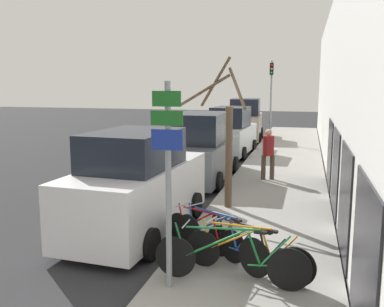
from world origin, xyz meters
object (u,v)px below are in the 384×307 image
(bicycle_2, at_px, (249,249))
(street_tree, at_px, (226,143))
(bicycle_1, at_px, (247,254))
(parked_car_3, at_px, (245,122))
(parked_car_2, at_px, (231,134))
(parked_car_0, at_px, (137,186))
(traffic_light, at_px, (271,90))
(signpost, at_px, (168,174))
(parked_car_1, at_px, (202,151))
(bicycle_4, at_px, (204,234))
(pedestrian_near, at_px, (268,151))
(bicycle_3, at_px, (219,240))
(bicycle_0, at_px, (230,260))

(bicycle_2, distance_m, street_tree, 4.12)
(bicycle_1, distance_m, parked_car_3, 18.89)
(parked_car_2, distance_m, parked_car_3, 5.46)
(parked_car_0, bearing_deg, bicycle_1, -31.40)
(traffic_light, bearing_deg, signpost, -90.30)
(parked_car_2, relative_size, parked_car_3, 0.91)
(signpost, relative_size, parked_car_1, 0.70)
(bicycle_4, bearing_deg, parked_car_1, 45.23)
(traffic_light, bearing_deg, pedestrian_near, -85.56)
(bicycle_3, relative_size, parked_car_0, 0.43)
(signpost, relative_size, pedestrian_near, 1.90)
(bicycle_1, xyz_separation_m, pedestrian_near, (-0.34, 7.65, 0.62))
(bicycle_1, relative_size, traffic_light, 0.51)
(bicycle_0, bearing_deg, signpost, 111.54)
(bicycle_1, height_order, bicycle_3, bicycle_3)
(bicycle_1, distance_m, bicycle_3, 0.74)
(bicycle_3, bearing_deg, parked_car_0, 90.45)
(pedestrian_near, height_order, traffic_light, traffic_light)
(parked_car_2, bearing_deg, bicycle_2, -75.47)
(bicycle_4, xyz_separation_m, parked_car_0, (-1.85, 1.10, 0.57))
(bicycle_0, xyz_separation_m, bicycle_3, (-0.36, 0.83, -0.01))
(bicycle_2, height_order, parked_car_3, parked_car_3)
(bicycle_4, relative_size, parked_car_1, 0.38)
(bicycle_2, distance_m, pedestrian_near, 7.40)
(bicycle_4, bearing_deg, traffic_light, 31.46)
(signpost, height_order, pedestrian_near, signpost)
(signpost, distance_m, bicycle_2, 2.17)
(bicycle_0, distance_m, bicycle_3, 0.91)
(bicycle_1, xyz_separation_m, traffic_light, (-1.07, 17.16, 2.49))
(bicycle_3, relative_size, street_tree, 0.51)
(bicycle_3, height_order, parked_car_2, parked_car_2)
(parked_car_1, bearing_deg, bicycle_2, -69.26)
(traffic_light, bearing_deg, parked_car_1, -99.19)
(bicycle_1, xyz_separation_m, bicycle_2, (0.00, 0.29, -0.03))
(bicycle_3, xyz_separation_m, bicycle_4, (-0.37, 0.38, -0.04))
(signpost, height_order, parked_car_1, signpost)
(parked_car_0, xyz_separation_m, parked_car_2, (0.22, 11.29, -0.05))
(bicycle_4, bearing_deg, bicycle_2, -89.23)
(parked_car_1, xyz_separation_m, street_tree, (1.52, -3.49, 0.80))
(bicycle_1, distance_m, bicycle_4, 1.27)
(parked_car_0, bearing_deg, pedestrian_near, 69.88)
(bicycle_0, bearing_deg, parked_car_1, 17.39)
(parked_car_0, height_order, parked_car_2, parked_car_0)
(bicycle_2, height_order, parked_car_1, parked_car_1)
(street_tree, height_order, traffic_light, traffic_light)
(parked_car_0, height_order, street_tree, street_tree)
(signpost, bearing_deg, parked_car_1, 100.12)
(signpost, xyz_separation_m, bicycle_1, (1.17, 0.74, -1.48))
(bicycle_0, relative_size, parked_car_3, 0.56)
(bicycle_3, height_order, parked_car_1, parked_car_1)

